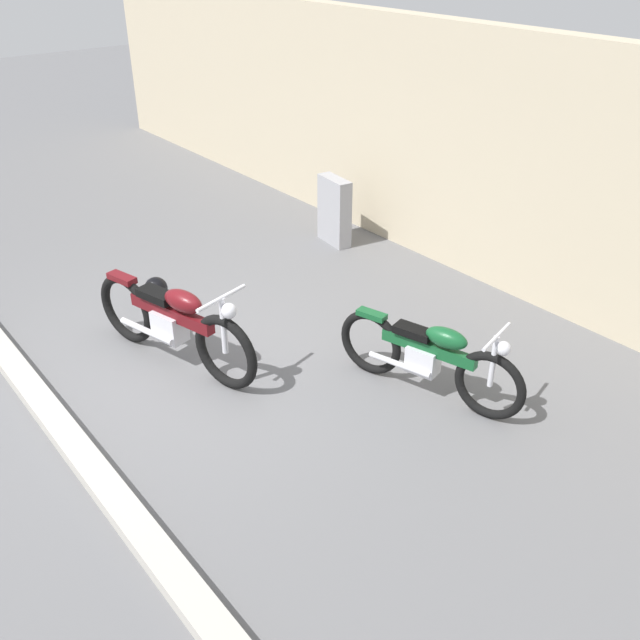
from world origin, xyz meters
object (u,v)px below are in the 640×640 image
stone_marker (334,211)px  helmet (156,288)px  motorcycle_maroon (174,322)px  motorcycle_green (429,357)px

stone_marker → helmet: stone_marker is taller
stone_marker → helmet: size_ratio=3.38×
stone_marker → motorcycle_maroon: size_ratio=0.43×
stone_marker → motorcycle_green: size_ratio=0.49×
stone_marker → helmet: bearing=-90.6°
motorcycle_green → motorcycle_maroon: 2.57m
stone_marker → motorcycle_maroon: motorcycle_maroon is taller
helmet → motorcycle_green: (3.41, 1.12, 0.28)m
helmet → motorcycle_maroon: bearing=-19.1°
helmet → motorcycle_maroon: 1.54m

